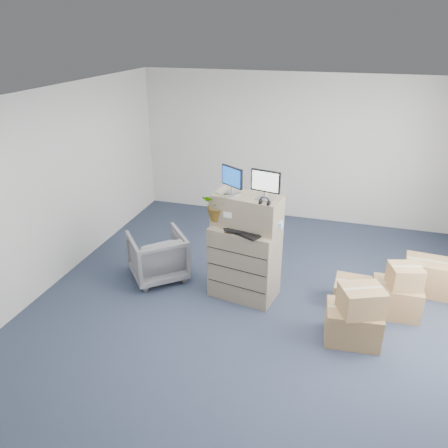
{
  "coord_description": "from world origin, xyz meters",
  "views": [
    {
      "loc": [
        1.05,
        -4.71,
        3.56
      ],
      "look_at": [
        -0.47,
        0.4,
        1.11
      ],
      "focal_mm": 35.0,
      "sensor_mm": 36.0,
      "label": 1
    }
  ],
  "objects": [
    {
      "name": "ground",
      "position": [
        0.0,
        0.0,
        0.0
      ],
      "size": [
        7.0,
        7.0,
        0.0
      ],
      "primitive_type": "plane",
      "color": "#282F48",
      "rests_on": "ground"
    },
    {
      "name": "wall_back",
      "position": [
        0.0,
        3.51,
        1.4
      ],
      "size": [
        6.0,
        0.02,
        2.8
      ],
      "primitive_type": "cube",
      "color": "beige",
      "rests_on": "ground"
    },
    {
      "name": "filing_cabinet_lower",
      "position": [
        -0.19,
        0.48,
        0.53
      ],
      "size": [
        0.99,
        0.7,
        1.06
      ],
      "primitive_type": "cube",
      "rotation": [
        0.0,
        0.0,
        -0.17
      ],
      "color": "gray",
      "rests_on": "ground"
    },
    {
      "name": "filing_cabinet_upper",
      "position": [
        -0.18,
        0.53,
        1.28
      ],
      "size": [
        0.97,
        0.6,
        0.45
      ],
      "primitive_type": "cube",
      "rotation": [
        0.0,
        0.0,
        -0.17
      ],
      "color": "gray",
      "rests_on": "filing_cabinet_lower"
    },
    {
      "name": "monitor_left",
      "position": [
        -0.4,
        0.53,
        1.72
      ],
      "size": [
        0.33,
        0.23,
        0.38
      ],
      "rotation": [
        0.0,
        0.0,
        -0.57
      ],
      "color": "#99999E",
      "rests_on": "filing_cabinet_upper"
    },
    {
      "name": "monitor_right",
      "position": [
        0.07,
        0.45,
        1.73
      ],
      "size": [
        0.39,
        0.19,
        0.39
      ],
      "rotation": [
        0.0,
        0.0,
        -0.22
      ],
      "color": "#99999E",
      "rests_on": "filing_cabinet_upper"
    },
    {
      "name": "headphones",
      "position": [
        0.09,
        0.3,
        1.54
      ],
      "size": [
        0.13,
        0.04,
        0.13
      ],
      "primitive_type": "torus",
      "rotation": [
        1.57,
        0.0,
        -0.17
      ],
      "color": "black",
      "rests_on": "filing_cabinet_upper"
    },
    {
      "name": "keyboard",
      "position": [
        -0.18,
        0.33,
        1.07
      ],
      "size": [
        0.58,
        0.45,
        0.03
      ],
      "primitive_type": "cube",
      "rotation": [
        0.0,
        0.0,
        -0.48
      ],
      "color": "black",
      "rests_on": "filing_cabinet_lower"
    },
    {
      "name": "mouse",
      "position": [
        0.14,
        0.3,
        1.07
      ],
      "size": [
        0.11,
        0.09,
        0.03
      ],
      "primitive_type": "ellipsoid",
      "rotation": [
        0.0,
        0.0,
        -0.3
      ],
      "color": "silver",
      "rests_on": "filing_cabinet_lower"
    },
    {
      "name": "water_bottle",
      "position": [
        -0.15,
        0.54,
        1.18
      ],
      "size": [
        0.07,
        0.07,
        0.24
      ],
      "primitive_type": "cylinder",
      "color": "gray",
      "rests_on": "filing_cabinet_lower"
    },
    {
      "name": "phone_dock",
      "position": [
        -0.23,
        0.51,
        1.1
      ],
      "size": [
        0.07,
        0.06,
        0.14
      ],
      "rotation": [
        0.0,
        0.0,
        -0.17
      ],
      "color": "silver",
      "rests_on": "filing_cabinet_lower"
    },
    {
      "name": "external_drive",
      "position": [
        0.15,
        0.56,
        1.08
      ],
      "size": [
        0.23,
        0.22,
        0.06
      ],
      "primitive_type": "cube",
      "rotation": [
        0.0,
        0.0,
        -0.51
      ],
      "color": "black",
      "rests_on": "filing_cabinet_lower"
    },
    {
      "name": "tissue_box",
      "position": [
        0.19,
        0.5,
        1.16
      ],
      "size": [
        0.24,
        0.13,
        0.09
      ],
      "primitive_type": "cube",
      "rotation": [
        0.0,
        0.0,
        -0.05
      ],
      "color": "#3F9DD6",
      "rests_on": "external_drive"
    },
    {
      "name": "potted_plant",
      "position": [
        -0.57,
        0.46,
        1.3
      ],
      "size": [
        0.44,
        0.48,
        0.43
      ],
      "rotation": [
        0.0,
        0.0,
        -0.17
      ],
      "color": "#9BBA96",
      "rests_on": "filing_cabinet_lower"
    },
    {
      "name": "office_chair",
      "position": [
        -1.57,
        0.57,
        0.4
      ],
      "size": [
        1.06,
        1.06,
        0.8
      ],
      "primitive_type": "imported",
      "rotation": [
        0.0,
        0.0,
        3.84
      ],
      "color": "slate",
      "rests_on": "ground"
    },
    {
      "name": "cardboard_boxes",
      "position": [
        1.75,
        0.56,
        0.29
      ],
      "size": [
        1.75,
        1.99,
        0.78
      ],
      "color": "#A3734E",
      "rests_on": "ground"
    }
  ]
}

